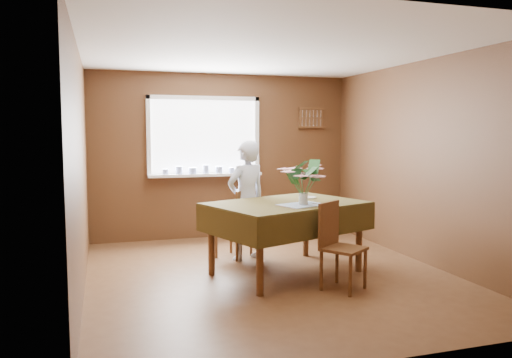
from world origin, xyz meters
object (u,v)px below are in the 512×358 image
object	(u,v)px
chair_near	(337,241)
chair_far	(239,220)
dining_table	(286,211)
flower_bouquet	(304,179)
seated_woman	(246,200)

from	to	relation	value
chair_near	chair_far	bearing A→B (deg)	78.22
chair_far	dining_table	bearing A→B (deg)	71.98
chair_far	flower_bouquet	size ratio (longest dim) A/B	1.74
seated_woman	flower_bouquet	world-z (taller)	seated_woman
chair_near	seated_woman	bearing A→B (deg)	77.09
seated_woman	flower_bouquet	size ratio (longest dim) A/B	2.97
flower_bouquet	dining_table	bearing A→B (deg)	116.73
chair_near	seated_woman	world-z (taller)	seated_woman
chair_near	flower_bouquet	world-z (taller)	flower_bouquet
chair_far	flower_bouquet	world-z (taller)	flower_bouquet
dining_table	seated_woman	xyz separation A→B (m)	(-0.26, 0.74, 0.04)
dining_table	chair_near	xyz separation A→B (m)	(0.30, -0.67, -0.23)
dining_table	seated_woman	bearing A→B (deg)	90.00
dining_table	seated_woman	size ratio (longest dim) A/B	1.31
chair_far	chair_near	size ratio (longest dim) A/B	0.99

